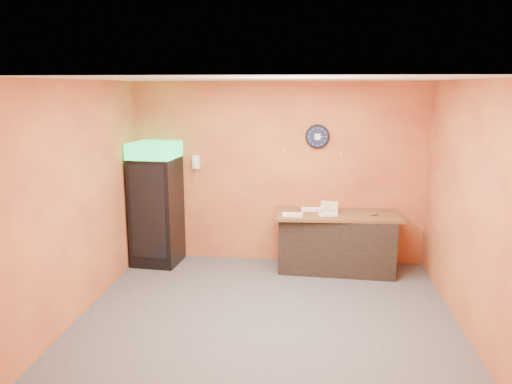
# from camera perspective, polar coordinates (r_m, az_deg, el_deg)

# --- Properties ---
(floor) EXTENTS (4.50, 4.50, 0.00)m
(floor) POSITION_cam_1_polar(r_m,az_deg,el_deg) (6.25, 1.28, -13.80)
(floor) COLOR #47474C
(floor) RESTS_ON ground
(back_wall) EXTENTS (4.50, 0.02, 2.80)m
(back_wall) POSITION_cam_1_polar(r_m,az_deg,el_deg) (7.74, 2.56, 2.17)
(back_wall) COLOR orange
(back_wall) RESTS_ON floor
(left_wall) EXTENTS (0.02, 4.00, 2.80)m
(left_wall) POSITION_cam_1_polar(r_m,az_deg,el_deg) (6.37, -19.28, -0.66)
(left_wall) COLOR orange
(left_wall) RESTS_ON floor
(right_wall) EXTENTS (0.02, 4.00, 2.80)m
(right_wall) POSITION_cam_1_polar(r_m,az_deg,el_deg) (6.04, 23.15, -1.62)
(right_wall) COLOR orange
(right_wall) RESTS_ON floor
(ceiling) EXTENTS (4.50, 4.00, 0.02)m
(ceiling) POSITION_cam_1_polar(r_m,az_deg,el_deg) (5.63, 1.41, 12.80)
(ceiling) COLOR white
(ceiling) RESTS_ON back_wall
(beverage_cooler) EXTENTS (0.72, 0.73, 1.90)m
(beverage_cooler) POSITION_cam_1_polar(r_m,az_deg,el_deg) (7.79, -11.35, -1.56)
(beverage_cooler) COLOR black
(beverage_cooler) RESTS_ON floor
(prep_counter) EXTENTS (1.72, 0.84, 0.84)m
(prep_counter) POSITION_cam_1_polar(r_m,az_deg,el_deg) (7.61, 9.21, -5.76)
(prep_counter) COLOR black
(prep_counter) RESTS_ON floor
(wall_clock) EXTENTS (0.36, 0.06, 0.36)m
(wall_clock) POSITION_cam_1_polar(r_m,az_deg,el_deg) (7.62, 7.04, 6.31)
(wall_clock) COLOR black
(wall_clock) RESTS_ON back_wall
(wall_phone) EXTENTS (0.11, 0.10, 0.21)m
(wall_phone) POSITION_cam_1_polar(r_m,az_deg,el_deg) (7.84, -6.88, 3.40)
(wall_phone) COLOR white
(wall_phone) RESTS_ON back_wall
(butcher_paper) EXTENTS (1.86, 0.88, 0.04)m
(butcher_paper) POSITION_cam_1_polar(r_m,az_deg,el_deg) (7.49, 9.32, -2.55)
(butcher_paper) COLOR brown
(butcher_paper) RESTS_ON prep_counter
(sub_roll_stack) EXTENTS (0.27, 0.15, 0.16)m
(sub_roll_stack) POSITION_cam_1_polar(r_m,az_deg,el_deg) (7.49, 8.44, -1.71)
(sub_roll_stack) COLOR beige
(sub_roll_stack) RESTS_ON butcher_paper
(wrapped_sandwich_left) EXTENTS (0.30, 0.12, 0.04)m
(wrapped_sandwich_left) POSITION_cam_1_polar(r_m,az_deg,el_deg) (7.23, 4.21, -2.60)
(wrapped_sandwich_left) COLOR white
(wrapped_sandwich_left) RESTS_ON butcher_paper
(wrapped_sandwich_mid) EXTENTS (0.28, 0.16, 0.04)m
(wrapped_sandwich_mid) POSITION_cam_1_polar(r_m,az_deg,el_deg) (7.30, 8.22, -2.57)
(wrapped_sandwich_mid) COLOR white
(wrapped_sandwich_mid) RESTS_ON butcher_paper
(wrapped_sandwich_right) EXTENTS (0.32, 0.14, 0.04)m
(wrapped_sandwich_right) POSITION_cam_1_polar(r_m,az_deg,el_deg) (7.56, 6.33, -1.98)
(wrapped_sandwich_right) COLOR white
(wrapped_sandwich_right) RESTS_ON butcher_paper
(kitchen_tool) EXTENTS (0.06, 0.06, 0.06)m
(kitchen_tool) POSITION_cam_1_polar(r_m,az_deg,el_deg) (7.64, 7.44, -1.79)
(kitchen_tool) COLOR silver
(kitchen_tool) RESTS_ON butcher_paper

